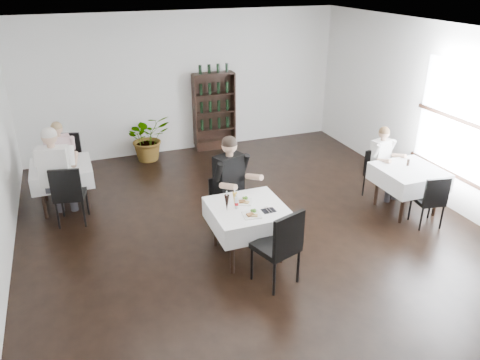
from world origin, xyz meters
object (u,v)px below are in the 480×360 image
at_px(main_table, 248,216).
at_px(diner_main, 233,179).
at_px(wine_shelf, 214,112).
at_px(potted_tree, 148,138).

height_order(main_table, diner_main, diner_main).
relative_size(wine_shelf, main_table, 1.70).
bearing_deg(wine_shelf, diner_main, -103.58).
bearing_deg(wine_shelf, potted_tree, -173.07).
relative_size(wine_shelf, diner_main, 1.11).
height_order(potted_tree, diner_main, diner_main).
xyz_separation_m(potted_tree, diner_main, (0.65, -3.50, 0.42)).
distance_m(main_table, diner_main, 0.69).
bearing_deg(main_table, potted_tree, 98.85).
height_order(wine_shelf, potted_tree, wine_shelf).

